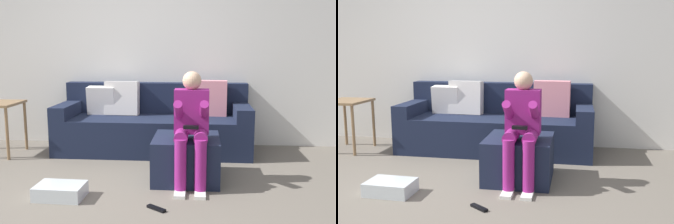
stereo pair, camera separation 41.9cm
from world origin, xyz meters
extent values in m
plane|color=#6B6359|center=(0.00, 0.00, 0.00)|extent=(8.00, 8.00, 0.00)
cube|color=silver|center=(0.00, 2.15, 1.24)|extent=(6.15, 0.10, 2.48)
cube|color=#192138|center=(0.27, 1.67, 0.22)|extent=(2.41, 0.88, 0.45)
cube|color=#192138|center=(0.27, 2.01, 0.65)|extent=(2.41, 0.20, 0.40)
cube|color=#192138|center=(-0.83, 1.67, 0.53)|extent=(0.20, 0.88, 0.16)
cube|color=#192138|center=(1.37, 1.67, 0.53)|extent=(0.20, 0.88, 0.16)
cube|color=white|center=(-0.43, 1.82, 0.63)|extent=(0.37, 0.20, 0.38)
cube|color=white|center=(-0.16, 1.82, 0.67)|extent=(0.44, 0.20, 0.44)
cube|color=pink|center=(0.97, 1.83, 0.67)|extent=(0.46, 0.17, 0.45)
cube|color=#192138|center=(0.73, 0.64, 0.22)|extent=(0.65, 0.68, 0.43)
cube|color=#8C1E72|center=(0.78, 0.55, 0.71)|extent=(0.33, 0.19, 0.42)
sphere|color=#D8AD8C|center=(0.78, 0.55, 1.00)|extent=(0.18, 0.18, 0.18)
cylinder|color=#8C1E72|center=(0.69, 0.40, 0.50)|extent=(0.13, 0.30, 0.13)
cylinder|color=#8C1E72|center=(0.69, 0.25, 0.26)|extent=(0.11, 0.11, 0.47)
cube|color=white|center=(0.69, 0.19, 0.01)|extent=(0.10, 0.22, 0.03)
cylinder|color=#8C1E72|center=(0.66, 0.43, 0.71)|extent=(0.08, 0.33, 0.27)
cylinder|color=#8C1E72|center=(0.87, 0.40, 0.50)|extent=(0.13, 0.30, 0.13)
cylinder|color=#8C1E72|center=(0.87, 0.25, 0.26)|extent=(0.11, 0.11, 0.47)
cube|color=white|center=(0.87, 0.19, 0.01)|extent=(0.10, 0.22, 0.03)
cylinder|color=#8C1E72|center=(0.89, 0.43, 0.72)|extent=(0.08, 0.32, 0.26)
cube|color=black|center=(0.78, 0.33, 0.60)|extent=(0.14, 0.06, 0.03)
cube|color=silver|center=(-0.36, 0.04, 0.06)|extent=(0.43, 0.31, 0.12)
cube|color=olive|center=(-1.61, 1.39, 0.64)|extent=(0.48, 0.54, 0.03)
cylinder|color=olive|center=(-1.40, 1.14, 0.31)|extent=(0.04, 0.04, 0.62)
cylinder|color=olive|center=(-1.81, 1.63, 0.31)|extent=(0.04, 0.04, 0.62)
cylinder|color=olive|center=(-1.40, 1.63, 0.31)|extent=(0.04, 0.04, 0.62)
cube|color=black|center=(0.51, -0.15, 0.01)|extent=(0.17, 0.14, 0.02)
camera|label=1|loc=(0.86, -3.13, 1.30)|focal=41.50mm
camera|label=2|loc=(1.27, -3.08, 1.30)|focal=41.50mm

